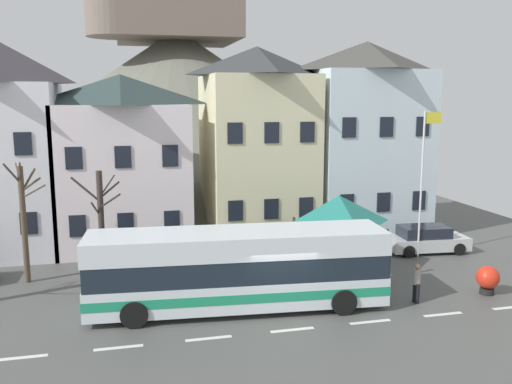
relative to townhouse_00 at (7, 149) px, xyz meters
The scene contains 18 objects.
ground_plane 17.48m from the townhouse_00, 46.10° to the right, with size 40.00×60.00×0.07m.
townhouse_00 is the anchor object (origin of this frame).
townhouse_01 5.95m from the townhouse_00, ahead, with size 6.97×6.82×9.39m.
townhouse_02 13.52m from the townhouse_00, ahead, with size 5.89×6.58×11.01m.
townhouse_03 20.08m from the townhouse_00, ahead, with size 6.64×5.72×11.40m.
hilltop_castle 23.75m from the townhouse_00, 62.35° to the left, with size 43.36×43.36×23.60m.
transit_bus 15.30m from the townhouse_00, 47.24° to the right, with size 11.64×3.50×3.10m.
bus_shelter 17.42m from the townhouse_00, 25.99° to the right, with size 3.60×3.60×3.70m.
parked_car_00 15.37m from the townhouse_00, 18.32° to the right, with size 3.85×2.04×1.30m.
parked_car_01 22.60m from the townhouse_00, 14.16° to the right, with size 4.36×2.15×1.42m.
pedestrian_00 19.46m from the townhouse_00, 31.49° to the right, with size 0.33×0.33×1.45m.
pedestrian_01 21.37m from the townhouse_00, 34.83° to the right, with size 0.30×0.38×1.62m.
pedestrian_02 19.79m from the townhouse_00, 28.76° to the right, with size 0.33×0.36×1.61m.
public_bench 17.97m from the townhouse_00, 19.06° to the right, with size 1.73×0.48×0.87m.
flagpole 21.52m from the townhouse_00, 16.66° to the right, with size 0.95×0.10×7.50m.
harbour_buoy 24.13m from the townhouse_00, 29.77° to the right, with size 0.97×0.97×1.22m.
bare_tree_00 6.35m from the townhouse_00, 74.43° to the right, with size 1.72×2.05×5.48m.
bare_tree_02 8.59m from the townhouse_00, 53.37° to the right, with size 2.10×1.64×5.04m.
Camera 1 is at (-5.57, -18.87, 8.14)m, focal length 38.51 mm.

